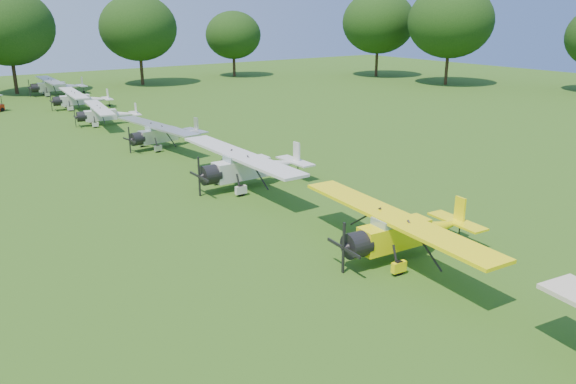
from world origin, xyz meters
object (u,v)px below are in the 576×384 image
aircraft_3 (249,165)px  aircraft_4 (163,132)px  aircraft_7 (56,85)px  aircraft_5 (105,113)px  aircraft_6 (79,98)px  aircraft_2 (404,229)px

aircraft_3 → aircraft_4: (-0.08, 12.42, -0.18)m
aircraft_7 → aircraft_5: bearing=-91.0°
aircraft_5 → aircraft_7: aircraft_7 is taller
aircraft_4 → aircraft_3: bearing=-97.1°
aircraft_6 → aircraft_7: (0.58, 12.22, 0.09)m
aircraft_3 → aircraft_7: bearing=89.6°
aircraft_4 → aircraft_6: size_ratio=1.00×
aircraft_2 → aircraft_7: bearing=94.3°
aircraft_4 → aircraft_7: bearing=81.8°
aircraft_2 → aircraft_5: size_ratio=1.18×
aircraft_7 → aircraft_6: bearing=-90.7°
aircraft_3 → aircraft_5: (-0.82, 23.92, -0.26)m
aircraft_3 → aircraft_4: size_ratio=1.15×
aircraft_6 → aircraft_7: aircraft_7 is taller
aircraft_3 → aircraft_5: size_ratio=1.23×
aircraft_7 → aircraft_3: bearing=-88.4°
aircraft_5 → aircraft_6: bearing=94.6°
aircraft_4 → aircraft_5: 11.52m
aircraft_4 → aircraft_7: size_ratio=0.94×
aircraft_5 → aircraft_2: bearing=-80.8°
aircraft_7 → aircraft_4: bearing=-88.7°
aircraft_6 → aircraft_3: bearing=-84.7°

